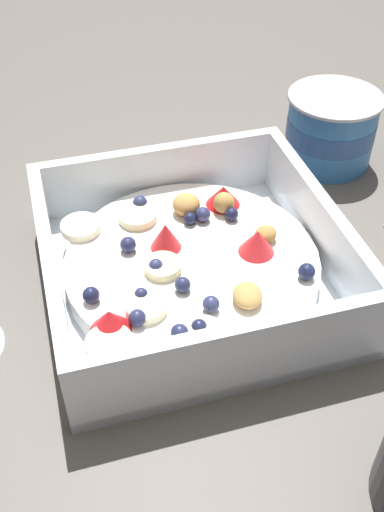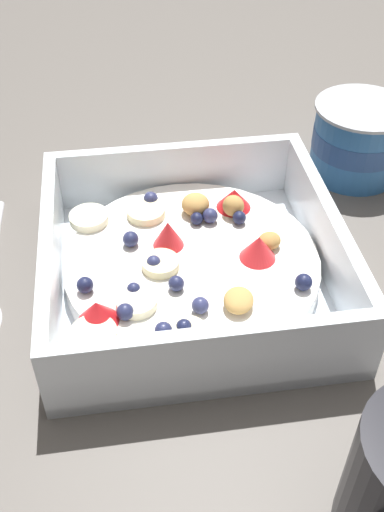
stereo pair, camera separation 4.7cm
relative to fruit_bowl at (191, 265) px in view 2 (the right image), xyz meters
The scene contains 3 objects.
ground_plane 0.03m from the fruit_bowl, 155.92° to the right, with size 2.40×2.40×0.00m, color #56514C.
fruit_bowl is the anchor object (origin of this frame).
yogurt_cup 0.23m from the fruit_bowl, 36.67° to the left, with size 0.09×0.09×0.07m.
Camera 2 is at (-0.03, -0.34, 0.35)m, focal length 42.60 mm.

